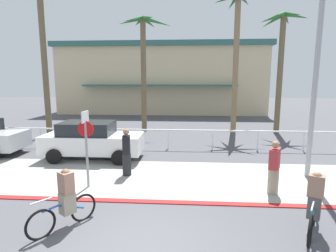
{
  "coord_description": "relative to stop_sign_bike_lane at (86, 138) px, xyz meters",
  "views": [
    {
      "loc": [
        0.95,
        -5.36,
        3.56
      ],
      "look_at": [
        0.16,
        6.0,
        1.64
      ],
      "focal_mm": 29.45,
      "sensor_mm": 36.0,
      "label": 1
    }
  ],
  "objects": [
    {
      "name": "ground_plane",
      "position": [
        2.31,
        6.81,
        -1.68
      ],
      "size": [
        80.0,
        80.0,
        0.0
      ],
      "primitive_type": "plane",
      "color": "#4C4C51"
    },
    {
      "name": "sidewalk_strip",
      "position": [
        2.31,
        1.01,
        -1.67
      ],
      "size": [
        44.0,
        4.0,
        0.02
      ],
      "primitive_type": "cube",
      "color": "#9E9E93",
      "rests_on": "ground"
    },
    {
      "name": "curb_paint",
      "position": [
        2.31,
        -0.99,
        -1.66
      ],
      "size": [
        44.0,
        0.24,
        0.03
      ],
      "primitive_type": "cube",
      "color": "maroon",
      "rests_on": "ground"
    },
    {
      "name": "building_backdrop",
      "position": [
        0.54,
        23.66,
        1.99
      ],
      "size": [
        21.95,
        11.13,
        7.3
      ],
      "color": "beige",
      "rests_on": "ground"
    },
    {
      "name": "rail_fence",
      "position": [
        2.31,
        5.31,
        -0.84
      ],
      "size": [
        27.3,
        0.08,
        1.04
      ],
      "color": "white",
      "rests_on": "ground"
    },
    {
      "name": "stop_sign_bike_lane",
      "position": [
        0.0,
        0.0,
        0.0
      ],
      "size": [
        0.52,
        0.56,
        2.56
      ],
      "color": "gray",
      "rests_on": "ground"
    },
    {
      "name": "streetlight_curb",
      "position": [
        7.74,
        1.31,
        2.6
      ],
      "size": [
        0.24,
        2.54,
        7.5
      ],
      "color": "#9EA0A5",
      "rests_on": "ground"
    },
    {
      "name": "palm_tree_0",
      "position": [
        -5.55,
        8.24,
        4.87
      ],
      "size": [
        3.28,
        3.34,
        9.2
      ],
      "color": "brown",
      "rests_on": "ground"
    },
    {
      "name": "palm_tree_1",
      "position": [
        0.33,
        10.17,
        3.93
      ],
      "size": [
        3.56,
        3.01,
        7.71
      ],
      "color": "brown",
      "rests_on": "ground"
    },
    {
      "name": "palm_tree_2",
      "position": [
        6.36,
        9.84,
        4.88
      ],
      "size": [
        3.5,
        3.48,
        8.93
      ],
      "color": "#846B4C",
      "rests_on": "ground"
    },
    {
      "name": "palm_tree_3",
      "position": [
        9.28,
        10.24,
        3.98
      ],
      "size": [
        3.12,
        3.33,
        7.82
      ],
      "color": "brown",
      "rests_on": "ground"
    },
    {
      "name": "car_white_1",
      "position": [
        -1.0,
        3.32,
        -0.81
      ],
      "size": [
        4.4,
        2.02,
        1.69
      ],
      "color": "white",
      "rests_on": "ground"
    },
    {
      "name": "cyclist_blue_0",
      "position": [
        0.37,
        -2.52,
        -0.98
      ],
      "size": [
        1.13,
        1.5,
        1.5
      ],
      "color": "black",
      "rests_on": "ground"
    },
    {
      "name": "cyclist_teal_1",
      "position": [
        6.25,
        -2.32,
        -0.98
      ],
      "size": [
        0.92,
        1.63,
        1.5
      ],
      "color": "black",
      "rests_on": "ground"
    },
    {
      "name": "pedestrian_0",
      "position": [
        1.05,
        1.21,
        -0.84
      ],
      "size": [
        0.36,
        0.43,
        1.79
      ],
      "color": "#232326",
      "rests_on": "ground"
    },
    {
      "name": "pedestrian_1",
      "position": [
        5.98,
        -0.14,
        -0.89
      ],
      "size": [
        0.44,
        0.48,
        1.7
      ],
      "color": "gray",
      "rests_on": "ground"
    }
  ]
}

